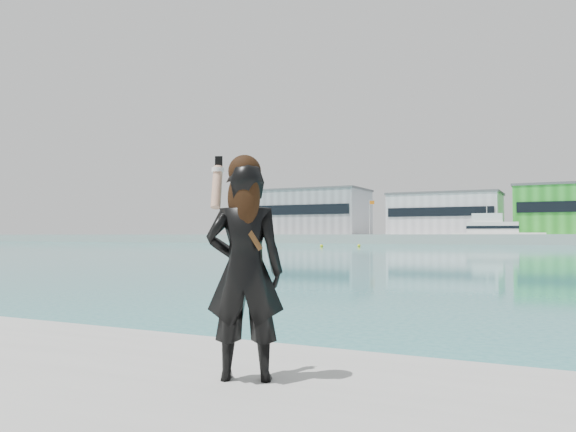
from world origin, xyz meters
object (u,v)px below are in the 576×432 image
Objects in this scene: motor_yacht at (495,233)px; woman at (244,264)px; buoy_extra at (359,247)px; buoy_far at (322,247)px.

motor_yacht reaches higher than woman.
buoy_extra is (-16.44, -35.38, -2.29)m from motor_yacht.
buoy_far is at bearing -140.89° from buoy_extra.
woman is (27.06, -80.70, 1.62)m from buoy_extra.
motor_yacht is 35.98× the size of buoy_far.
woman is at bearing -92.63° from motor_yacht.
buoy_extra is (4.76, 3.87, 0.00)m from buoy_far.
buoy_far is 1.00× the size of buoy_extra.
motor_yacht reaches higher than buoy_far.
woman is (10.63, -116.08, -0.67)m from motor_yacht.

